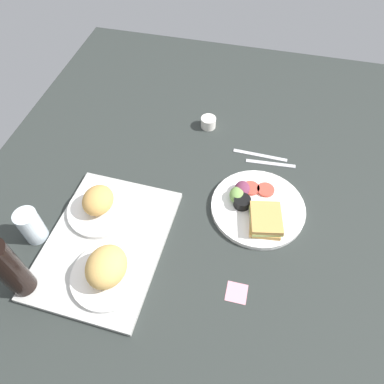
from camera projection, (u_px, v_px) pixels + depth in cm
name	position (u px, v px, depth cm)	size (l,w,h in cm)	color
ground_plane	(200.00, 209.00, 113.10)	(190.00, 150.00, 3.00)	#282D2B
serving_tray	(106.00, 243.00, 103.17)	(45.00, 33.00, 1.60)	#B2B2AD
bread_plate_near	(107.00, 270.00, 92.94)	(20.12, 20.12, 9.80)	white
bread_plate_far	(100.00, 204.00, 106.81)	(20.73, 20.73, 8.52)	white
plate_with_salad	(257.00, 207.00, 109.63)	(29.25, 29.25, 5.40)	white
drinking_glass	(31.00, 226.00, 100.99)	(6.50, 6.50, 11.23)	silver
soda_bottle	(11.00, 271.00, 86.94)	(6.40, 6.40, 21.99)	black
espresso_cup	(208.00, 122.00, 132.57)	(5.60, 5.60, 4.00)	silver
fork	(271.00, 163.00, 122.55)	(17.00, 1.40, 0.50)	#B7B7BC
knife	(260.00, 155.00, 124.88)	(19.00, 1.40, 0.50)	#B7B7BC
sticky_note	(237.00, 293.00, 94.86)	(5.60, 5.60, 0.12)	pink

